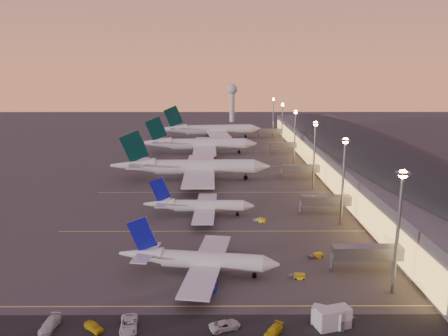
% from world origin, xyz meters
% --- Properties ---
extents(ground, '(700.00, 700.00, 0.00)m').
position_xyz_m(ground, '(0.00, 0.00, 0.00)').
color(ground, '#3D3B38').
extents(airliner_narrow_south, '(36.23, 32.65, 12.94)m').
position_xyz_m(airliner_narrow_south, '(-4.09, -31.40, 3.35)').
color(airliner_narrow_south, silver).
rests_on(airliner_narrow_south, ground).
extents(airliner_narrow_north, '(34.46, 30.69, 12.35)m').
position_xyz_m(airliner_narrow_north, '(-5.90, 8.55, 3.19)').
color(airliner_narrow_north, silver).
rests_on(airliner_narrow_north, ground).
extents(airliner_wide_near, '(65.21, 59.23, 20.91)m').
position_xyz_m(airliner_wide_near, '(-11.56, 53.73, 5.38)').
color(airliner_wide_near, silver).
rests_on(airliner_wide_near, ground).
extents(airliner_wide_mid, '(63.81, 58.02, 20.45)m').
position_xyz_m(airliner_wide_mid, '(-11.68, 110.91, 5.26)').
color(airliner_wide_mid, silver).
rests_on(airliner_wide_mid, ground).
extents(airliner_wide_far, '(68.71, 63.09, 21.99)m').
position_xyz_m(airliner_wide_far, '(-6.65, 165.16, 5.66)').
color(airliner_wide_far, silver).
rests_on(airliner_wide_far, ground).
extents(terminal_building, '(56.35, 255.00, 17.46)m').
position_xyz_m(terminal_building, '(61.84, 72.47, 8.78)').
color(terminal_building, '#515156').
rests_on(terminal_building, ground).
extents(light_masts, '(2.20, 217.20, 25.90)m').
position_xyz_m(light_masts, '(36.00, 65.00, 17.55)').
color(light_masts, slate).
rests_on(light_masts, ground).
extents(radar_tower, '(9.00, 9.00, 32.50)m').
position_xyz_m(radar_tower, '(10.00, 260.00, 21.87)').
color(radar_tower, silver).
rests_on(radar_tower, ground).
extents(lane_markings, '(90.00, 180.36, 0.00)m').
position_xyz_m(lane_markings, '(0.00, 40.00, 0.01)').
color(lane_markings, '#D8C659').
rests_on(lane_markings, ground).
extents(baggage_tug_a, '(3.66, 1.86, 1.05)m').
position_xyz_m(baggage_tug_a, '(17.72, -33.54, 0.48)').
color(baggage_tug_a, gold).
rests_on(baggage_tug_a, ground).
extents(baggage_tug_b, '(3.72, 2.69, 1.04)m').
position_xyz_m(baggage_tug_b, '(24.05, -22.76, 0.47)').
color(baggage_tug_b, gold).
rests_on(baggage_tug_b, ground).
extents(baggage_tug_c, '(3.88, 3.15, 1.10)m').
position_xyz_m(baggage_tug_c, '(6.69, 13.40, 0.50)').
color(baggage_tug_c, gold).
rests_on(baggage_tug_c, ground).
extents(catering_truck_a, '(6.16, 4.31, 3.24)m').
position_xyz_m(catering_truck_a, '(20.18, -51.54, 1.52)').
color(catering_truck_a, silver).
rests_on(catering_truck_a, ground).
extents(catering_truck_b, '(7.08, 4.36, 3.73)m').
position_xyz_m(catering_truck_b, '(21.15, -52.08, 1.74)').
color(catering_truck_b, silver).
rests_on(catering_truck_b, ground).
extents(baggage_tug_d, '(3.76, 3.16, 1.07)m').
position_xyz_m(baggage_tug_d, '(12.61, 2.74, 0.49)').
color(baggage_tug_d, gold).
rests_on(baggage_tug_d, ground).
extents(service_van_a, '(2.64, 5.85, 1.66)m').
position_xyz_m(service_van_a, '(-29.12, -52.29, 0.83)').
color(service_van_a, silver).
rests_on(service_van_a, ground).
extents(service_van_b, '(4.32, 3.95, 1.43)m').
position_xyz_m(service_van_b, '(-21.22, -52.86, 0.71)').
color(service_van_b, gold).
rests_on(service_van_b, ground).
extents(service_van_c, '(3.85, 6.81, 1.79)m').
position_xyz_m(service_van_c, '(-15.17, -52.52, 0.90)').
color(service_van_c, silver).
rests_on(service_van_c, ground).
extents(service_van_d, '(4.19, 5.03, 1.38)m').
position_xyz_m(service_van_d, '(10.09, -54.22, 0.69)').
color(service_van_d, gold).
rests_on(service_van_d, ground).
extents(service_van_e, '(6.10, 4.42, 1.54)m').
position_xyz_m(service_van_e, '(1.71, -52.63, 0.77)').
color(service_van_e, silver).
rests_on(service_van_e, ground).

